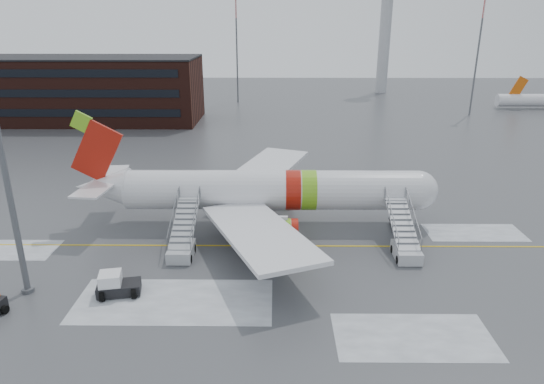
{
  "coord_description": "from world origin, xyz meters",
  "views": [
    {
      "loc": [
        1.25,
        -39.92,
        19.02
      ],
      "look_at": [
        0.89,
        2.06,
        4.0
      ],
      "focal_mm": 32.0,
      "sensor_mm": 36.0,
      "label": 1
    }
  ],
  "objects_px": {
    "airliner": "(262,191)",
    "airstair_fwd": "(405,243)",
    "pushback_tug": "(116,285)",
    "airstair_aft": "(183,242)"
  },
  "relations": [
    {
      "from": "airliner",
      "to": "airstair_fwd",
      "type": "bearing_deg",
      "value": -28.0
    },
    {
      "from": "airstair_aft",
      "to": "pushback_tug",
      "type": "height_order",
      "value": "airstair_aft"
    },
    {
      "from": "airliner",
      "to": "pushback_tug",
      "type": "height_order",
      "value": "airliner"
    },
    {
      "from": "airstair_aft",
      "to": "pushback_tug",
      "type": "xyz_separation_m",
      "value": [
        -3.67,
        -6.63,
        -0.29
      ]
    },
    {
      "from": "airliner",
      "to": "pushback_tug",
      "type": "relative_size",
      "value": 10.55
    },
    {
      "from": "pushback_tug",
      "to": "airliner",
      "type": "bearing_deg",
      "value": 51.89
    },
    {
      "from": "airliner",
      "to": "airstair_fwd",
      "type": "relative_size",
      "value": 4.55
    },
    {
      "from": "airstair_fwd",
      "to": "pushback_tug",
      "type": "height_order",
      "value": "airstair_fwd"
    },
    {
      "from": "airstair_fwd",
      "to": "airstair_aft",
      "type": "height_order",
      "value": "same"
    },
    {
      "from": "airstair_fwd",
      "to": "pushback_tug",
      "type": "distance_m",
      "value": 23.58
    }
  ]
}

